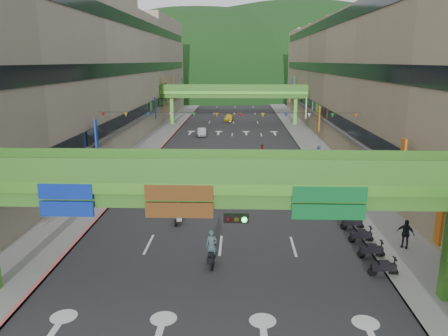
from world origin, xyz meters
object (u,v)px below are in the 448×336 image
overpass_near (235,199)px  scooter_rider_near (212,249)px  scooter_rider_mid (262,152)px  car_yellow (229,118)px  car_silver (202,132)px

overpass_near → scooter_rider_near: bearing=108.7°
scooter_rider_near → scooter_rider_mid: 27.31m
overpass_near → car_yellow: (-1.81, 64.34, -4.52)m
scooter_rider_near → car_silver: bearing=95.6°
overpass_near → scooter_rider_mid: overpass_near is taller
scooter_rider_mid → car_yellow: bearing=97.9°
scooter_rider_near → scooter_rider_mid: size_ratio=1.12×
car_yellow → car_silver: bearing=-96.5°
car_silver → overpass_near: bearing=-89.6°
overpass_near → scooter_rider_mid: size_ratio=14.89×
scooter_rider_near → car_yellow: scooter_rider_near is taller
scooter_rider_near → car_yellow: bearing=90.5°
car_silver → scooter_rider_mid: bearing=-69.0°
scooter_rider_near → car_silver: size_ratio=0.57×
overpass_near → scooter_rider_mid: (2.86, 30.87, -4.25)m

